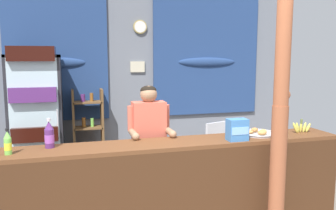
# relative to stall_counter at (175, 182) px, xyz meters

# --- Properties ---
(ground_plane) EXTENTS (7.52, 7.52, 0.00)m
(ground_plane) POSITION_rel_stall_counter_xyz_m (-0.04, 0.81, -0.60)
(ground_plane) COLOR slate
(back_wall_curtained) EXTENTS (5.58, 0.22, 2.89)m
(back_wall_curtained) POSITION_rel_stall_counter_xyz_m (-0.01, 2.59, 0.90)
(back_wall_curtained) COLOR slate
(back_wall_curtained) RESTS_ON ground
(stall_counter) EXTENTS (3.71, 0.46, 0.99)m
(stall_counter) POSITION_rel_stall_counter_xyz_m (0.00, 0.00, 0.00)
(stall_counter) COLOR brown
(stall_counter) RESTS_ON ground
(timber_post) EXTENTS (0.18, 0.16, 2.76)m
(timber_post) POSITION_rel_stall_counter_xyz_m (0.98, -0.30, 0.72)
(timber_post) COLOR #995133
(timber_post) RESTS_ON ground
(drink_fridge) EXTENTS (0.72, 0.75, 1.99)m
(drink_fridge) POSITION_rel_stall_counter_xyz_m (-1.47, 2.04, 0.50)
(drink_fridge) COLOR #232328
(drink_fridge) RESTS_ON ground
(bottle_shelf_rack) EXTENTS (0.48, 0.28, 1.35)m
(bottle_shelf_rack) POSITION_rel_stall_counter_xyz_m (-0.74, 2.30, 0.10)
(bottle_shelf_rack) COLOR brown
(bottle_shelf_rack) RESTS_ON ground
(plastic_lawn_chair) EXTENTS (0.56, 0.56, 0.86)m
(plastic_lawn_chair) POSITION_rel_stall_counter_xyz_m (1.12, 1.72, -0.11)
(plastic_lawn_chair) COLOR silver
(plastic_lawn_chair) RESTS_ON ground
(shopkeeper) EXTENTS (0.48, 0.42, 1.53)m
(shopkeeper) POSITION_rel_stall_counter_xyz_m (-0.14, 0.54, 0.36)
(shopkeeper) COLOR #28282D
(shopkeeper) RESTS_ON ground
(soda_bottle_grape_soda) EXTENTS (0.09, 0.09, 0.29)m
(soda_bottle_grape_soda) POSITION_rel_stall_counter_xyz_m (-1.19, 0.20, 0.51)
(soda_bottle_grape_soda) COLOR #56286B
(soda_bottle_grape_soda) RESTS_ON stall_counter
(soda_bottle_lime_soda) EXTENTS (0.07, 0.07, 0.24)m
(soda_bottle_lime_soda) POSITION_rel_stall_counter_xyz_m (-1.53, 0.06, 0.49)
(soda_bottle_lime_soda) COLOR #75C64C
(soda_bottle_lime_soda) RESTS_ON stall_counter
(snack_box_biscuit) EXTENTS (0.21, 0.14, 0.23)m
(snack_box_biscuit) POSITION_rel_stall_counter_xyz_m (0.67, -0.02, 0.50)
(snack_box_biscuit) COLOR #3D75B7
(snack_box_biscuit) RESTS_ON stall_counter
(pastry_tray) EXTENTS (0.39, 0.39, 0.07)m
(pastry_tray) POSITION_rel_stall_counter_xyz_m (1.01, 0.16, 0.41)
(pastry_tray) COLOR #BCBCC1
(pastry_tray) RESTS_ON stall_counter
(banana_bunch) EXTENTS (0.26, 0.06, 0.16)m
(banana_bunch) POSITION_rel_stall_counter_xyz_m (1.56, 0.13, 0.45)
(banana_bunch) COLOR #CCC14C
(banana_bunch) RESTS_ON stall_counter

